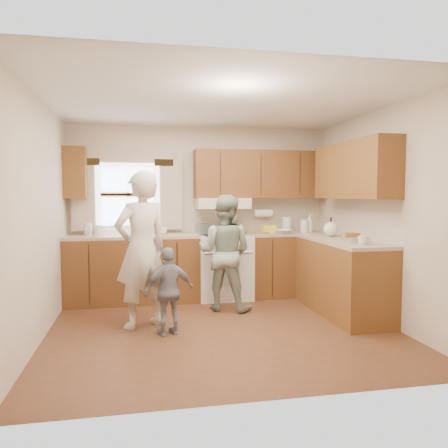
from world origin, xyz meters
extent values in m
plane|color=#4B2C17|center=(0.00, 0.00, 0.00)|extent=(3.80, 3.80, 0.00)
plane|color=white|center=(0.00, 0.00, 2.50)|extent=(3.80, 3.80, 0.00)
plane|color=beige|center=(0.00, 1.75, 1.25)|extent=(3.80, 0.00, 3.80)
plane|color=beige|center=(0.00, -1.75, 1.25)|extent=(3.80, 0.00, 3.80)
plane|color=beige|center=(-1.90, 0.00, 1.25)|extent=(0.00, 3.50, 3.50)
plane|color=beige|center=(1.90, 0.00, 1.25)|extent=(0.00, 3.50, 3.50)
cube|color=#482B0F|center=(-0.99, 1.45, 0.45)|extent=(1.82, 0.60, 0.90)
cube|color=#482B0F|center=(1.29, 1.45, 0.45)|extent=(1.22, 0.60, 0.90)
cube|color=#492410|center=(1.60, 0.32, 0.45)|extent=(0.60, 1.65, 0.90)
cube|color=tan|center=(-0.99, 1.45, 0.92)|extent=(1.82, 0.60, 0.04)
cube|color=tan|center=(1.29, 1.45, 0.92)|extent=(1.22, 0.60, 0.04)
cube|color=tan|center=(1.60, 0.32, 0.92)|extent=(0.60, 1.65, 0.04)
cube|color=#482B0F|center=(0.90, 1.58, 1.80)|extent=(2.00, 0.33, 0.70)
cube|color=#492410|center=(-1.75, 1.58, 1.80)|extent=(0.30, 0.33, 0.70)
cube|color=#492410|center=(1.73, 0.32, 1.80)|extent=(0.33, 1.65, 0.70)
cube|color=beige|center=(0.30, 1.52, 1.38)|extent=(0.76, 0.45, 0.15)
cube|color=silver|center=(-1.05, 1.73, 1.50)|extent=(0.90, 0.03, 0.90)
cube|color=#FFB64B|center=(-1.63, 1.68, 1.50)|extent=(0.40, 0.05, 1.02)
cube|color=#FFB64B|center=(-0.47, 1.68, 1.50)|extent=(0.40, 0.05, 1.02)
cube|color=#FFB64B|center=(-1.05, 1.68, 2.02)|extent=(1.30, 0.05, 0.22)
cylinder|color=white|center=(0.95, 1.65, 1.22)|extent=(0.27, 0.12, 0.12)
imported|color=silver|center=(-0.58, 1.44, 0.99)|extent=(0.14, 0.14, 0.11)
imported|color=silver|center=(1.59, 1.38, 1.08)|extent=(0.15, 0.15, 0.27)
imported|color=silver|center=(1.14, 1.24, 0.97)|extent=(0.27, 0.27, 0.06)
imported|color=silver|center=(1.55, -0.25, 0.99)|extent=(0.12, 0.12, 0.10)
cylinder|color=silver|center=(-1.59, 1.47, 1.03)|extent=(0.10, 0.10, 0.17)
cylinder|color=silver|center=(-1.45, 1.37, 1.02)|extent=(0.10, 0.10, 0.15)
cube|color=olive|center=(0.82, 1.29, 0.95)|extent=(0.22, 0.16, 0.02)
cube|color=yellow|center=(0.98, 1.44, 0.99)|extent=(0.20, 0.14, 0.11)
cylinder|color=silver|center=(1.28, 1.50, 1.05)|extent=(0.14, 0.14, 0.22)
cylinder|color=silver|center=(1.51, 1.36, 1.03)|extent=(0.11, 0.11, 0.19)
sphere|color=silver|center=(1.62, 0.72, 1.04)|extent=(0.20, 0.20, 0.20)
cube|color=olive|center=(1.68, 0.25, 0.98)|extent=(0.19, 0.11, 0.09)
cube|color=silver|center=(1.60, -0.04, 0.97)|extent=(0.25, 0.17, 0.06)
cube|color=silver|center=(0.30, 1.43, 0.45)|extent=(0.76, 0.64, 0.90)
cube|color=#B7B7BC|center=(0.30, 1.69, 0.99)|extent=(0.76, 0.10, 0.16)
cylinder|color=#B7B7BC|center=(0.30, 1.11, 0.70)|extent=(0.68, 0.03, 0.03)
cube|color=#4F81BA|center=(0.35, 1.09, 0.48)|extent=(0.22, 0.02, 0.42)
cylinder|color=black|center=(0.12, 1.55, 0.91)|extent=(0.18, 0.18, 0.01)
cylinder|color=black|center=(0.48, 1.55, 0.91)|extent=(0.18, 0.18, 0.01)
cylinder|color=black|center=(0.12, 1.30, 0.91)|extent=(0.18, 0.18, 0.01)
cylinder|color=black|center=(0.48, 1.30, 0.91)|extent=(0.18, 0.18, 0.01)
imported|color=beige|center=(-0.88, 0.25, 0.89)|extent=(0.77, 0.68, 1.77)
imported|color=#2B493D|center=(0.19, 0.80, 0.75)|extent=(0.91, 0.84, 1.50)
imported|color=gray|center=(-0.59, -0.09, 0.47)|extent=(0.60, 0.38, 0.94)
camera|label=1|loc=(-0.91, -4.72, 1.51)|focal=35.00mm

